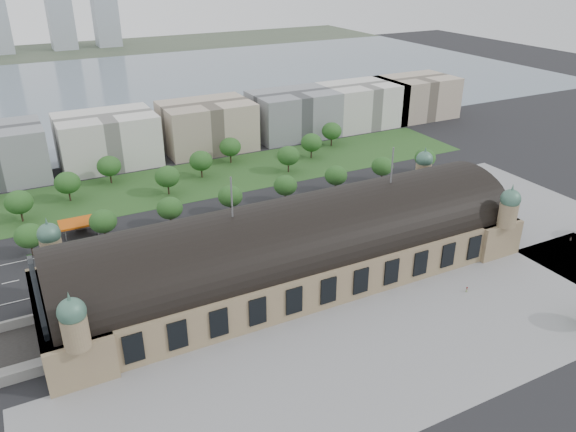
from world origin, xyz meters
name	(u,v)px	position (x,y,z in m)	size (l,w,h in m)	color
ground	(295,277)	(0.00, 0.00, 0.00)	(900.00, 900.00, 0.00)	black
station	(295,248)	(0.00, 0.00, 10.28)	(150.00, 48.40, 44.30)	#8D7C57
plaza_south	(408,346)	(10.00, -44.00, 0.00)	(190.00, 48.00, 0.12)	gray
plaza_east	(526,213)	(103.00, 0.00, 0.00)	(56.00, 100.00, 0.12)	gray
road_slab	(195,241)	(-20.00, 38.00, 0.00)	(260.00, 26.00, 0.10)	black
grass_belt	(165,186)	(-15.00, 93.00, 0.00)	(300.00, 45.00, 0.10)	#2A5321
petrol_station	(82,222)	(-53.91, 65.28, 2.95)	(14.00, 13.00, 5.05)	#C44E0B
lake	(106,89)	(0.00, 298.00, 0.00)	(700.00, 320.00, 0.08)	slate
far_shore	(67,50)	(0.00, 498.00, 0.00)	(700.00, 120.00, 0.14)	#44513D
far_tower_mid	(58,6)	(0.00, 508.00, 42.50)	(24.00, 24.00, 85.00)	#9EA8B2
far_tower_right	(105,9)	(45.00, 508.00, 37.50)	(24.00, 24.00, 75.00)	#9EA8B2
office_3	(107,140)	(-30.00, 133.00, 12.00)	(45.00, 32.00, 24.00)	silver
office_4	(207,126)	(20.00, 133.00, 12.00)	(45.00, 32.00, 24.00)	#B9A791
office_5	(293,114)	(70.00, 133.00, 12.00)	(45.00, 32.00, 24.00)	gray
office_6	(361,105)	(115.00, 133.00, 12.00)	(45.00, 32.00, 24.00)	silver
office_7	(416,97)	(155.00, 133.00, 12.00)	(45.00, 32.00, 24.00)	#B9A791
tree_row_2	(29,236)	(-72.00, 53.00, 7.43)	(9.60, 9.60, 11.52)	#2D2116
tree_row_3	(103,221)	(-48.00, 53.00, 7.43)	(9.60, 9.60, 11.52)	#2D2116
tree_row_4	(170,208)	(-24.00, 53.00, 7.43)	(9.60, 9.60, 11.52)	#2D2116
tree_row_5	(230,196)	(0.00, 53.00, 7.43)	(9.60, 9.60, 11.52)	#2D2116
tree_row_6	(285,185)	(24.00, 53.00, 7.43)	(9.60, 9.60, 11.52)	#2D2116
tree_row_7	(336,175)	(48.00, 53.00, 7.43)	(9.60, 9.60, 11.52)	#2D2116
tree_row_8	(382,166)	(72.00, 53.00, 7.43)	(9.60, 9.60, 11.52)	#2D2116
tree_row_9	(425,158)	(96.00, 53.00, 7.43)	(9.60, 9.60, 11.52)	#2D2116
tree_belt_3	(19,202)	(-73.00, 83.00, 8.05)	(10.40, 10.40, 12.48)	#2D2116
tree_belt_4	(67,183)	(-54.00, 95.00, 8.05)	(10.40, 10.40, 12.48)	#2D2116
tree_belt_5	(109,166)	(-35.00, 107.00, 8.05)	(10.40, 10.40, 12.48)	#2D2116
tree_belt_6	(167,177)	(-16.00, 83.00, 8.05)	(10.40, 10.40, 12.48)	#2D2116
tree_belt_7	(201,161)	(3.00, 95.00, 8.05)	(10.40, 10.40, 12.48)	#2D2116
tree_belt_8	(230,147)	(22.00, 107.00, 8.05)	(10.40, 10.40, 12.48)	#2D2116
tree_belt_9	(288,156)	(41.00, 83.00, 8.05)	(10.40, 10.40, 12.48)	#2D2116
tree_belt_10	(311,143)	(60.00, 95.00, 8.05)	(10.40, 10.40, 12.48)	#2D2116
tree_belt_11	(332,131)	(79.00, 107.00, 8.05)	(10.40, 10.40, 12.48)	#2D2116
traffic_car_2	(108,271)	(-51.85, 29.81, 0.64)	(2.13, 4.62, 1.28)	black
traffic_car_3	(171,240)	(-27.86, 40.93, 0.66)	(1.86, 4.57, 1.32)	maroon
traffic_car_5	(318,199)	(36.64, 47.90, 0.82)	(1.74, 4.98, 1.64)	#54585B
traffic_car_6	(415,197)	(73.34, 31.31, 0.68)	(2.24, 4.86, 1.35)	silver
parked_car_0	(101,280)	(-54.79, 25.00, 0.65)	(1.38, 3.97, 1.31)	black
parked_car_1	(98,285)	(-56.44, 22.42, 0.72)	(2.38, 5.16, 1.43)	maroon
parked_car_2	(72,287)	(-63.44, 25.00, 0.72)	(2.01, 4.94, 1.44)	#1B274D
parked_car_3	(83,291)	(-60.87, 21.00, 0.81)	(1.92, 4.76, 1.62)	#58595F
parked_car_4	(140,273)	(-43.16, 23.34, 0.77)	(1.63, 4.69, 1.54)	#B8B9BB
parked_car_5	(121,282)	(-49.74, 21.00, 0.82)	(2.71, 5.87, 1.63)	gray
parked_car_6	(151,275)	(-40.25, 21.00, 0.65)	(1.83, 4.49, 1.30)	black
bus_west	(186,246)	(-25.00, 32.00, 1.80)	(3.02, 12.90, 3.59)	#C0421E
bus_mid	(281,225)	(11.37, 32.00, 1.50)	(2.51, 10.74, 2.99)	beige
bus_east	(353,214)	(39.65, 27.00, 1.88)	(3.15, 13.46, 3.75)	beige
pedestrian_0	(467,290)	(41.94, -31.71, 0.89)	(0.87, 0.50, 1.78)	gray
pedestrian_2	(571,239)	(98.16, -24.00, 0.91)	(0.88, 0.51, 1.81)	gray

